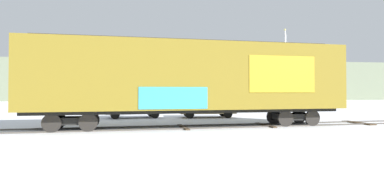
% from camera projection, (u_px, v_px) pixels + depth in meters
% --- Properties ---
extents(ground_plane, '(260.00, 260.00, 0.00)m').
position_uv_depth(ground_plane, '(195.00, 127.00, 17.88)').
color(ground_plane, silver).
extents(track, '(59.97, 5.50, 0.08)m').
position_uv_depth(track, '(180.00, 127.00, 17.71)').
color(track, '#4C4742').
rests_on(track, ground_plane).
extents(freight_car, '(17.63, 4.11, 4.89)m').
position_uv_depth(freight_car, '(191.00, 77.00, 17.89)').
color(freight_car, olive).
rests_on(freight_car, ground_plane).
extents(flagpole, '(0.77, 1.31, 7.60)m').
position_uv_depth(flagpole, '(285.00, 59.00, 29.02)').
color(flagpole, silver).
rests_on(flagpole, ground_plane).
extents(hillside, '(151.46, 35.59, 13.96)m').
position_uv_depth(hillside, '(153.00, 82.00, 87.26)').
color(hillside, slate).
rests_on(hillside, ground_plane).
extents(parked_car_silver, '(4.44, 2.38, 1.61)m').
position_uv_depth(parked_car_silver, '(133.00, 107.00, 24.39)').
color(parked_car_silver, '#B7BABF').
rests_on(parked_car_silver, ground_plane).
extents(parked_car_tan, '(4.28, 2.00, 1.56)m').
position_uv_depth(parked_car_tan, '(206.00, 107.00, 24.78)').
color(parked_car_tan, '#9E8966').
rests_on(parked_car_tan, ground_plane).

